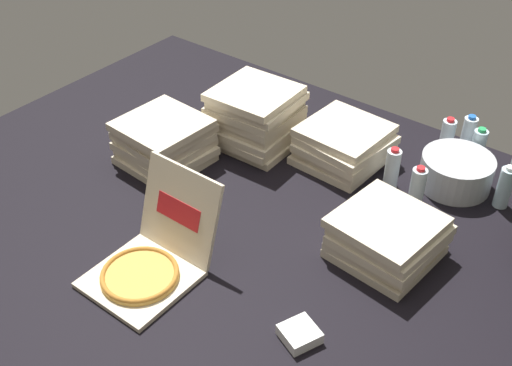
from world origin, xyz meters
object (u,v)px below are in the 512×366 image
(water_bottle_1, at_px, (478,148))
(napkin_pile, at_px, (300,334))
(pizza_stack_right_mid, at_px, (164,141))
(ice_bucket, at_px, (456,172))
(pizza_stack_right_far, at_px, (387,237))
(water_bottle_3, at_px, (505,187))
(water_bottle_4, at_px, (468,135))
(water_bottle_5, at_px, (447,138))
(water_bottle_6, at_px, (417,188))
(water_bottle_2, at_px, (392,169))
(open_pizza_box, at_px, (151,259))
(pizza_stack_center_far, at_px, (344,145))
(pizza_stack_center_near, at_px, (256,117))

(water_bottle_1, distance_m, napkin_pile, 1.38)
(pizza_stack_right_mid, distance_m, ice_bucket, 1.36)
(water_bottle_1, relative_size, napkin_pile, 1.70)
(pizza_stack_right_far, relative_size, napkin_pile, 3.45)
(water_bottle_3, height_order, water_bottle_4, same)
(water_bottle_1, relative_size, water_bottle_3, 1.00)
(water_bottle_5, bearing_deg, water_bottle_6, -81.44)
(water_bottle_2, bearing_deg, open_pizza_box, -113.62)
(pizza_stack_right_mid, distance_m, water_bottle_6, 1.19)
(pizza_stack_center_far, distance_m, water_bottle_3, 0.74)
(water_bottle_3, relative_size, water_bottle_4, 1.00)
(open_pizza_box, height_order, water_bottle_2, open_pizza_box)
(water_bottle_2, relative_size, water_bottle_6, 1.00)
(water_bottle_5, relative_size, water_bottle_6, 1.00)
(pizza_stack_center_near, height_order, ice_bucket, pizza_stack_center_near)
(open_pizza_box, relative_size, water_bottle_6, 2.33)
(pizza_stack_right_mid, bearing_deg, napkin_pile, -23.71)
(ice_bucket, bearing_deg, water_bottle_6, -106.68)
(water_bottle_2, height_order, water_bottle_6, same)
(pizza_stack_right_mid, relative_size, water_bottle_4, 2.06)
(pizza_stack_center_near, xyz_separation_m, napkin_pile, (0.89, -0.89, -0.13))
(water_bottle_4, xyz_separation_m, water_bottle_6, (-0.00, -0.54, 0.00))
(pizza_stack_center_near, relative_size, pizza_stack_center_far, 0.97)
(open_pizza_box, xyz_separation_m, water_bottle_6, (0.62, 1.00, 0.03))
(water_bottle_5, distance_m, water_bottle_6, 0.46)
(open_pizza_box, bearing_deg, pizza_stack_center_far, 80.17)
(pizza_stack_right_mid, xyz_separation_m, water_bottle_2, (0.96, 0.48, -0.01))
(pizza_stack_center_near, xyz_separation_m, water_bottle_4, (0.87, 0.56, -0.05))
(pizza_stack_center_far, height_order, water_bottle_6, water_bottle_6)
(water_bottle_1, bearing_deg, open_pizza_box, -115.77)
(pizza_stack_center_near, xyz_separation_m, water_bottle_1, (0.95, 0.48, -0.05))
(pizza_stack_right_mid, distance_m, water_bottle_2, 1.07)
(water_bottle_2, bearing_deg, pizza_stack_center_far, 172.78)
(pizza_stack_right_mid, xyz_separation_m, pizza_stack_center_far, (0.68, 0.52, -0.02))
(open_pizza_box, bearing_deg, water_bottle_5, 69.22)
(pizza_stack_right_far, relative_size, water_bottle_4, 2.03)
(ice_bucket, relative_size, water_bottle_4, 1.56)
(pizza_stack_right_mid, bearing_deg, water_bottle_6, 20.75)
(pizza_stack_center_near, distance_m, water_bottle_3, 1.20)
(water_bottle_1, height_order, water_bottle_6, same)
(ice_bucket, distance_m, water_bottle_3, 0.23)
(water_bottle_3, distance_m, napkin_pile, 1.19)
(pizza_stack_right_far, relative_size, water_bottle_5, 2.03)
(pizza_stack_right_mid, bearing_deg, ice_bucket, 29.41)
(ice_bucket, distance_m, water_bottle_6, 0.26)
(ice_bucket, bearing_deg, water_bottle_3, -2.87)
(pizza_stack_right_mid, xyz_separation_m, water_bottle_3, (1.41, 0.66, -0.01))
(pizza_stack_right_far, height_order, pizza_stack_center_near, pizza_stack_center_near)
(water_bottle_2, relative_size, napkin_pile, 1.70)
(water_bottle_4, bearing_deg, open_pizza_box, -112.03)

